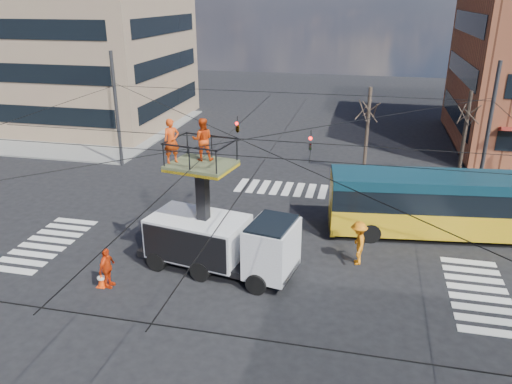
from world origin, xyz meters
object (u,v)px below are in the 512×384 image
(worker_ground, at_px, (107,268))
(city_bus, at_px, (463,204))
(flagger, at_px, (358,243))
(utility_truck, at_px, (220,226))
(traffic_cone, at_px, (101,280))

(worker_ground, bearing_deg, city_bus, -57.06)
(city_bus, relative_size, flagger, 6.48)
(worker_ground, relative_size, flagger, 0.86)
(utility_truck, height_order, flagger, utility_truck)
(flagger, bearing_deg, city_bus, 123.17)
(utility_truck, distance_m, city_bus, 12.34)
(city_bus, xyz_separation_m, flagger, (-4.95, -3.99, -0.70))
(city_bus, distance_m, worker_ground, 17.19)
(city_bus, xyz_separation_m, worker_ground, (-15.04, -8.29, -0.84))
(utility_truck, bearing_deg, city_bus, 38.77)
(traffic_cone, height_order, worker_ground, worker_ground)
(traffic_cone, bearing_deg, worker_ground, 11.63)
(city_bus, relative_size, worker_ground, 7.55)
(utility_truck, bearing_deg, flagger, 28.16)
(city_bus, distance_m, traffic_cone, 17.51)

